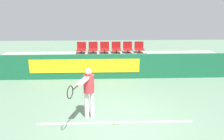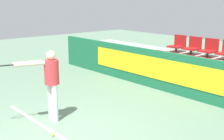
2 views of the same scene
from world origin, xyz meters
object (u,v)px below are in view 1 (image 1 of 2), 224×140
stadium_chair_2 (105,61)px  stadium_chair_3 (117,60)px  stadium_chair_10 (128,48)px  stadium_chair_11 (139,48)px  stadium_chair_1 (92,61)px  stadium_chair_6 (81,48)px  stadium_chair_4 (130,60)px  stadium_chair_5 (142,60)px  tennis_player (88,89)px  stadium_chair_0 (80,61)px  stadium_chair_8 (105,48)px  tennis_ball (114,123)px  stadium_chair_7 (93,48)px  stadium_chair_9 (116,48)px

stadium_chair_2 → stadium_chair_3: (0.60, 0.00, 0.00)m
stadium_chair_10 → stadium_chair_11: same height
stadium_chair_1 → stadium_chair_3: size_ratio=1.00×
stadium_chair_1 → stadium_chair_6: (-0.60, 0.94, 0.43)m
stadium_chair_4 → stadium_chair_6: bearing=158.7°
stadium_chair_5 → tennis_player: size_ratio=0.36×
stadium_chair_0 → stadium_chair_8: (1.20, 0.94, 0.43)m
tennis_ball → stadium_chair_0: bearing=106.9°
stadium_chair_7 → stadium_chair_9: size_ratio=1.00×
stadium_chair_5 → tennis_player: bearing=-118.1°
stadium_chair_0 → stadium_chair_8: stadium_chair_8 is taller
stadium_chair_1 → stadium_chair_5: same height
stadium_chair_1 → stadium_chair_10: stadium_chair_10 is taller
stadium_chair_2 → stadium_chair_5: 1.81m
stadium_chair_1 → tennis_player: tennis_player is taller
stadium_chair_10 → tennis_player: (-1.72, -5.29, -0.16)m
stadium_chair_5 → stadium_chair_8: stadium_chair_8 is taller
stadium_chair_1 → stadium_chair_10: 2.08m
stadium_chair_0 → stadium_chair_1: 0.60m
stadium_chair_2 → stadium_chair_9: stadium_chair_9 is taller
stadium_chair_7 → stadium_chair_9: bearing=0.0°
stadium_chair_9 → tennis_ball: stadium_chair_9 is taller
stadium_chair_3 → stadium_chair_7: size_ratio=1.00×
stadium_chair_7 → tennis_player: (0.09, -5.29, -0.16)m
stadium_chair_2 → stadium_chair_5: size_ratio=1.00×
stadium_chair_1 → stadium_chair_5: size_ratio=1.00×
stadium_chair_2 → stadium_chair_10: stadium_chair_10 is taller
stadium_chair_8 → stadium_chair_11: size_ratio=1.00×
stadium_chair_2 → stadium_chair_8: (0.00, 0.94, 0.43)m
stadium_chair_2 → tennis_player: (-0.51, -4.35, 0.28)m
stadium_chair_6 → stadium_chair_11: same height
stadium_chair_4 → stadium_chair_8: bearing=142.0°
stadium_chair_1 → stadium_chair_4: (1.81, 0.00, 0.00)m
stadium_chair_2 → stadium_chair_8: stadium_chair_8 is taller
stadium_chair_8 → tennis_ball: 5.76m
stadium_chair_6 → stadium_chair_2: bearing=-38.0°
stadium_chair_9 → stadium_chair_1: bearing=-142.0°
stadium_chair_4 → stadium_chair_8: 1.59m
stadium_chair_4 → stadium_chair_11: 1.20m
stadium_chair_3 → stadium_chair_5: size_ratio=1.00×
stadium_chair_1 → stadium_chair_10: size_ratio=1.00×
stadium_chair_3 → stadium_chair_1: bearing=180.0°
stadium_chair_1 → stadium_chair_8: bearing=57.4°
stadium_chair_3 → tennis_ball: bearing=-94.6°
stadium_chair_9 → stadium_chair_11: (1.20, 0.00, 0.00)m
stadium_chair_8 → stadium_chair_9: bearing=0.0°
stadium_chair_4 → stadium_chair_8: (-1.20, 0.94, 0.43)m
stadium_chair_6 → stadium_chair_7: 0.60m
stadium_chair_2 → stadium_chair_8: 1.04m
stadium_chair_10 → stadium_chair_8: bearing=180.0°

